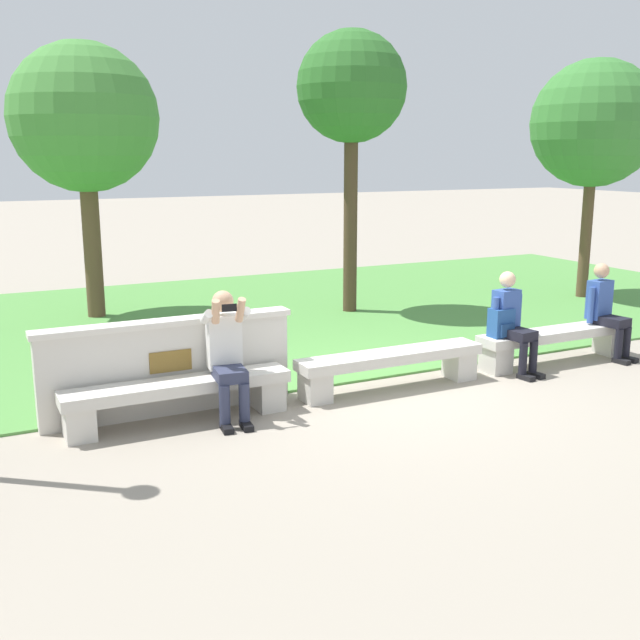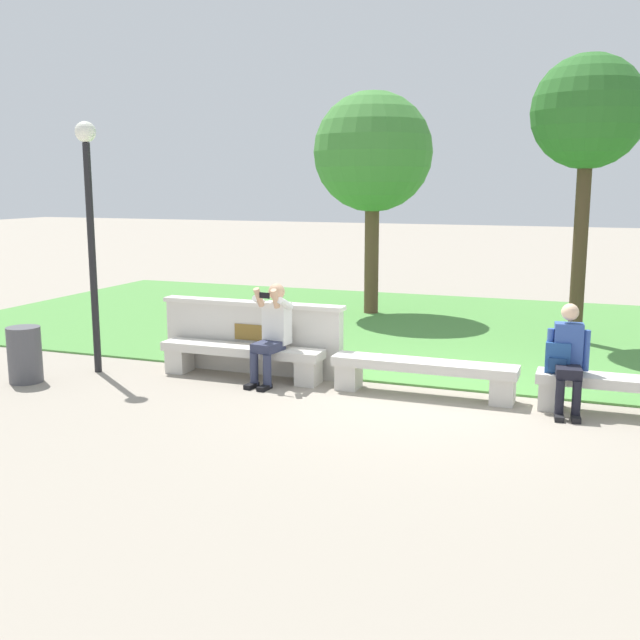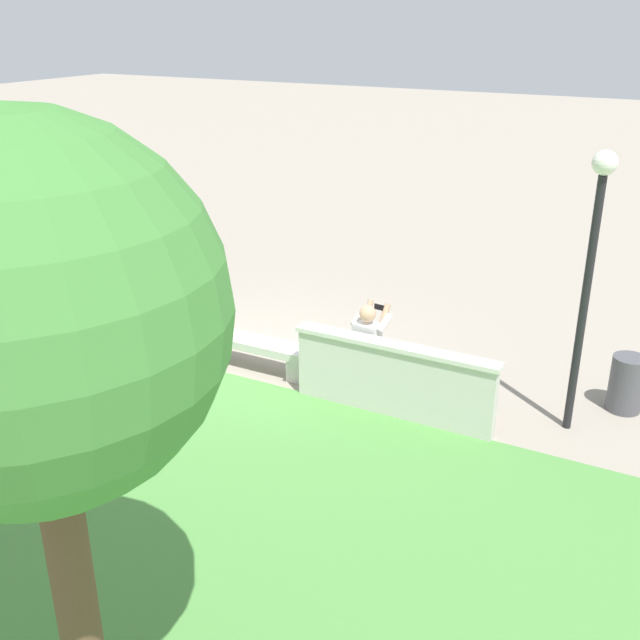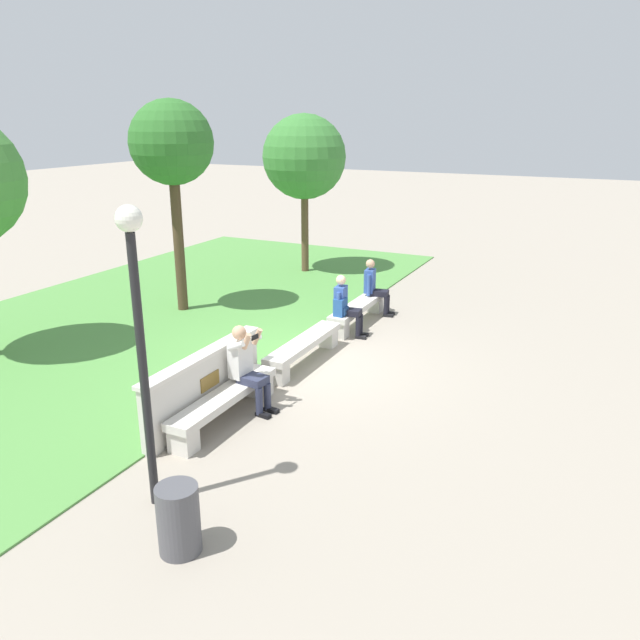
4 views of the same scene
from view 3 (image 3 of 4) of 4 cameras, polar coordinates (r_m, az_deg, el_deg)
The scene contains 12 objects.
ground_plane at distance 11.09m, azimuth -5.91°, elevation -3.40°, with size 80.00×80.00×0.00m, color gray.
bench_main at distance 9.90m, azimuth 6.31°, elevation -4.79°, with size 2.32×0.40×0.45m.
bench_near at distance 10.96m, azimuth -5.97°, elevation -1.95°, with size 2.32×0.40×0.45m.
bench_mid at distance 12.45m, azimuth -15.68°, elevation 0.37°, with size 2.32×0.40×0.45m.
backrest_wall_with_plaque at distance 9.52m, azimuth 5.60°, elevation -4.53°, with size 2.70×0.24×1.01m.
person_photographer at distance 9.95m, azimuth 3.93°, elevation -1.83°, with size 0.51×0.75×1.32m.
person_distant at distance 11.84m, azimuth -12.76°, elevation 1.41°, with size 0.48×0.70×1.26m.
person_companion at distance 12.90m, azimuth -18.21°, elevation 2.57°, with size 0.48×0.71×1.26m.
backpack at distance 11.75m, azimuth -12.49°, elevation 1.02°, with size 0.28×0.24×0.43m.
tree_left_background at distance 4.59m, azimuth -21.20°, elevation 0.14°, with size 2.35×2.35×4.41m.
trash_bin at distance 10.46m, azimuth 22.32°, elevation -4.51°, with size 0.44×0.44×0.75m, color #4C4C51.
lamp_post at distance 9.08m, azimuth 20.00°, elevation 4.87°, with size 0.28×0.28×3.44m.
Camera 3 is at (-5.66, 8.22, 4.84)m, focal length 42.00 mm.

